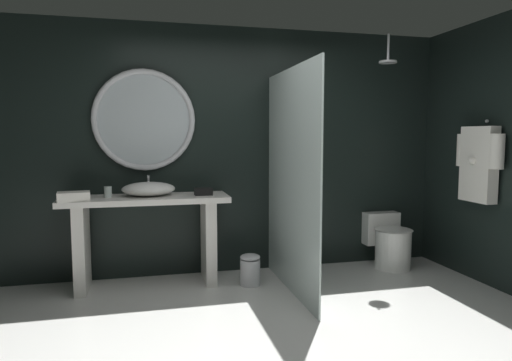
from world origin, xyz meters
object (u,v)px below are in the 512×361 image
object	(u,v)px
waste_bin	(250,269)
folded_hand_towel	(74,196)
toilet	(389,242)
tumbler_cup	(108,192)
vessel_sink	(149,189)
rain_shower_head	(388,59)
hanging_bathrobe	(479,161)
round_wall_mirror	(144,120)
tissue_box	(203,192)

from	to	relation	value
waste_bin	folded_hand_towel	xyz separation A→B (m)	(-1.61, 0.06, 0.77)
toilet	folded_hand_towel	xyz separation A→B (m)	(-3.26, -0.19, 0.65)
toilet	folded_hand_towel	distance (m)	3.33
tumbler_cup	toilet	bearing A→B (deg)	0.05
tumbler_cup	waste_bin	size ratio (longest dim) A/B	0.34
vessel_sink	rain_shower_head	size ratio (longest dim) A/B	1.75
folded_hand_towel	hanging_bathrobe	bearing A→B (deg)	-8.01
rain_shower_head	waste_bin	bearing A→B (deg)	-177.73
hanging_bathrobe	waste_bin	distance (m)	2.47
round_wall_mirror	waste_bin	world-z (taller)	round_wall_mirror
toilet	waste_bin	bearing A→B (deg)	-171.45
vessel_sink	hanging_bathrobe	world-z (taller)	hanging_bathrobe
toilet	folded_hand_towel	bearing A→B (deg)	-176.71
hanging_bathrobe	toilet	size ratio (longest dim) A/B	1.33
vessel_sink	tumbler_cup	world-z (taller)	vessel_sink
tissue_box	folded_hand_towel	world-z (taller)	folded_hand_towel
vessel_sink	waste_bin	world-z (taller)	vessel_sink
round_wall_mirror	waste_bin	xyz separation A→B (m)	(0.98, -0.48, -1.47)
tissue_box	tumbler_cup	bearing A→B (deg)	176.80
rain_shower_head	folded_hand_towel	distance (m)	3.35
hanging_bathrobe	round_wall_mirror	bearing A→B (deg)	163.23
waste_bin	folded_hand_towel	bearing A→B (deg)	177.80
hanging_bathrobe	waste_bin	world-z (taller)	hanging_bathrobe
hanging_bathrobe	folded_hand_towel	world-z (taller)	hanging_bathrobe
tissue_box	folded_hand_towel	bearing A→B (deg)	-173.49
hanging_bathrobe	waste_bin	size ratio (longest dim) A/B	2.59
vessel_sink	hanging_bathrobe	bearing A→B (deg)	-13.31
tumbler_cup	round_wall_mirror	bearing A→B (deg)	33.59
tissue_box	toilet	xyz separation A→B (m)	(2.08, 0.05, -0.64)
round_wall_mirror	hanging_bathrobe	distance (m)	3.32
round_wall_mirror	toilet	world-z (taller)	round_wall_mirror
tumbler_cup	folded_hand_towel	xyz separation A→B (m)	(-0.28, -0.18, -0.01)
tissue_box	rain_shower_head	size ratio (longest dim) A/B	0.59
tissue_box	hanging_bathrobe	xyz separation A→B (m)	(2.60, -0.67, 0.30)
tumbler_cup	round_wall_mirror	size ratio (longest dim) A/B	0.10
vessel_sink	folded_hand_towel	world-z (taller)	vessel_sink
folded_hand_towel	tissue_box	bearing A→B (deg)	6.51
round_wall_mirror	folded_hand_towel	size ratio (longest dim) A/B	3.70
round_wall_mirror	folded_hand_towel	xyz separation A→B (m)	(-0.63, -0.42, -0.70)
vessel_sink	toilet	distance (m)	2.70
vessel_sink	hanging_bathrobe	size ratio (longest dim) A/B	0.63
waste_bin	tissue_box	bearing A→B (deg)	155.32
rain_shower_head	hanging_bathrobe	xyz separation A→B (m)	(0.71, -0.53, -1.03)
waste_bin	rain_shower_head	bearing A→B (deg)	2.27
tissue_box	round_wall_mirror	bearing A→B (deg)	152.82
tissue_box	folded_hand_towel	xyz separation A→B (m)	(-1.18, -0.13, 0.01)
tumbler_cup	hanging_bathrobe	world-z (taller)	hanging_bathrobe
rain_shower_head	toilet	bearing A→B (deg)	45.41
round_wall_mirror	hanging_bathrobe	xyz separation A→B (m)	(3.15, -0.95, -0.40)
tissue_box	waste_bin	xyz separation A→B (m)	(0.43, -0.20, -0.76)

